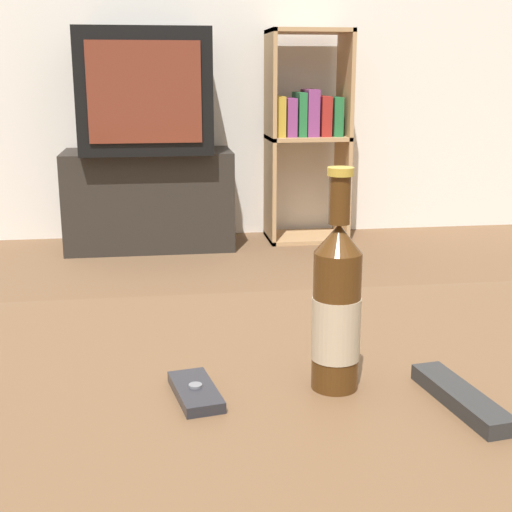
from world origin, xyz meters
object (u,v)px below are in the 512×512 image
television (145,91)px  bookshelf (307,129)px  cell_phone (196,392)px  remote_control (461,398)px  tv_stand (149,199)px  beer_bottle (337,309)px

television → bookshelf: (0.81, 0.06, -0.19)m
bookshelf → cell_phone: 2.90m
television → remote_control: size_ratio=3.43×
tv_stand → television: television is taller
cell_phone → remote_control: size_ratio=0.66×
tv_stand → beer_bottle: bearing=-84.7°
television → tv_stand: bearing=90.0°
television → remote_control: (0.39, -2.81, -0.30)m
bookshelf → cell_phone: (-0.74, -2.80, -0.10)m
beer_bottle → cell_phone: (-0.18, -0.00, -0.10)m
tv_stand → remote_control: (0.39, -2.81, 0.23)m
tv_stand → cell_phone: 2.76m
tv_stand → bookshelf: bearing=4.0°
beer_bottle → remote_control: size_ratio=1.58×
tv_stand → television: bearing=-90.0°
tv_stand → beer_bottle: size_ratio=2.90×
tv_stand → bookshelf: (0.81, 0.06, 0.33)m
bookshelf → remote_control: bearing=-98.3°
tv_stand → beer_bottle: 2.77m
beer_bottle → cell_phone: bearing=-178.7°
tv_stand → beer_bottle: (0.25, -2.74, 0.33)m
beer_bottle → remote_control: bearing=-27.6°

